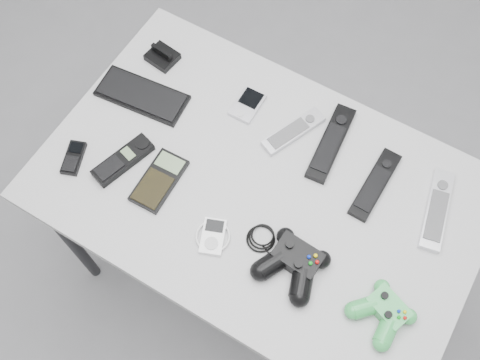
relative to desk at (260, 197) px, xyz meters
The scene contains 15 objects.
floor 0.65m from the desk, ahead, with size 3.50×3.50×0.00m, color slate.
desk is the anchor object (origin of this frame).
pda_keyboard 0.40m from the desk, behind, with size 0.24×0.10×0.01m, color black.
dock_bracket 0.46m from the desk, 154.94° to the left, with size 0.08×0.07×0.04m, color black.
pda 0.24m from the desk, 128.28° to the left, with size 0.06×0.10×0.02m, color #B7B6BE.
remote_silver_a 0.18m from the desk, 90.98° to the left, with size 0.04×0.17×0.02m, color #B7B6BE.
remote_black_a 0.22m from the desk, 63.60° to the left, with size 0.05×0.22×0.02m, color black.
remote_black_b 0.28m from the desk, 30.95° to the left, with size 0.05×0.20×0.02m, color black.
remote_silver_b 0.42m from the desk, 21.75° to the left, with size 0.05×0.21×0.02m, color silver.
mobile_phone 0.47m from the desk, 158.48° to the right, with size 0.04×0.09×0.02m, color black.
cordless_handset 0.35m from the desk, 160.36° to the right, with size 0.05×0.16×0.02m, color black.
calculator 0.25m from the desk, 152.23° to the right, with size 0.08×0.16×0.02m, color black.
mp3_player 0.18m from the desk, 99.99° to the right, with size 0.08×0.09×0.02m, color white.
controller_black 0.23m from the desk, 39.87° to the right, with size 0.25×0.16×0.05m, color black, non-canonical shape.
controller_green 0.41m from the desk, 19.07° to the right, with size 0.12×0.13×0.04m, color green, non-canonical shape.
Camera 1 is at (0.17, -0.51, 1.93)m, focal length 42.00 mm.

